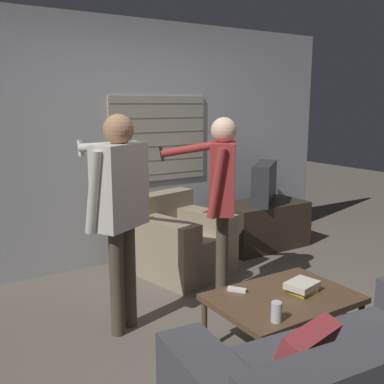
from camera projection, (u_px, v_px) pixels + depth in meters
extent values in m
plane|color=#665B51|center=(251.00, 336.00, 3.33)|extent=(16.00, 16.00, 0.00)
cube|color=#ADB2B7|center=(132.00, 143.00, 4.77)|extent=(5.20, 0.06, 2.55)
cube|color=#A8A393|center=(159.00, 139.00, 4.89)|extent=(1.15, 0.02, 0.92)
cube|color=gray|center=(160.00, 174.00, 4.95)|extent=(1.13, 0.00, 0.01)
cube|color=gray|center=(160.00, 160.00, 4.92)|extent=(1.13, 0.00, 0.01)
cube|color=gray|center=(159.00, 146.00, 4.89)|extent=(1.13, 0.00, 0.01)
cube|color=gray|center=(159.00, 132.00, 4.86)|extent=(1.13, 0.00, 0.01)
cube|color=gray|center=(159.00, 118.00, 4.83)|extent=(1.13, 0.00, 0.01)
cube|color=gray|center=(159.00, 103.00, 4.80)|extent=(1.13, 0.00, 0.01)
cube|color=#9E3338|center=(301.00, 360.00, 2.09)|extent=(0.40, 0.29, 0.37)
cube|color=gray|center=(182.00, 253.00, 4.52)|extent=(0.94, 0.99, 0.42)
cube|color=gray|center=(161.00, 210.00, 4.67)|extent=(0.79, 0.37, 0.36)
cube|color=gray|center=(200.00, 219.00, 4.65)|extent=(0.43, 0.87, 0.19)
cube|color=gray|center=(162.00, 229.00, 4.28)|extent=(0.43, 0.87, 0.19)
cube|color=brown|center=(283.00, 299.00, 3.03)|extent=(0.96, 0.67, 0.04)
cylinder|color=brown|center=(204.00, 326.00, 3.09)|extent=(0.04, 0.04, 0.38)
cylinder|color=brown|center=(297.00, 297.00, 3.54)|extent=(0.04, 0.04, 0.38)
cylinder|color=brown|center=(261.00, 368.00, 2.59)|extent=(0.04, 0.04, 0.38)
cylinder|color=brown|center=(360.00, 328.00, 3.05)|extent=(0.04, 0.04, 0.38)
cube|color=#33281E|center=(263.00, 225.00, 5.35)|extent=(1.03, 0.56, 0.54)
cube|color=#2D2D33|center=(264.00, 183.00, 5.25)|extent=(0.67, 0.62, 0.47)
cube|color=black|center=(256.00, 183.00, 5.28)|extent=(0.47, 0.41, 0.39)
cylinder|color=#4C4233|center=(117.00, 283.00, 3.28)|extent=(0.10, 0.10, 0.81)
cylinder|color=#4C4233|center=(129.00, 276.00, 3.41)|extent=(0.10, 0.10, 0.81)
cube|color=beige|center=(120.00, 186.00, 3.21)|extent=(0.48, 0.39, 0.61)
sphere|color=#A87A56|center=(118.00, 129.00, 3.13)|extent=(0.22, 0.22, 0.22)
cylinder|color=beige|center=(93.00, 193.00, 3.02)|extent=(0.14, 0.17, 0.58)
cylinder|color=beige|center=(109.00, 147.00, 3.50)|extent=(0.35, 0.54, 0.12)
cube|color=white|center=(81.00, 148.00, 3.64)|extent=(0.05, 0.05, 0.13)
cylinder|color=#4C4233|center=(222.00, 259.00, 3.80)|extent=(0.10, 0.10, 0.79)
cylinder|color=#4C4233|center=(222.00, 254.00, 3.94)|extent=(0.10, 0.10, 0.79)
cube|color=maroon|center=(223.00, 178.00, 3.74)|extent=(0.40, 0.44, 0.59)
sphere|color=beige|center=(224.00, 130.00, 3.66)|extent=(0.21, 0.21, 0.21)
cylinder|color=maroon|center=(217.00, 184.00, 3.53)|extent=(0.16, 0.15, 0.57)
cylinder|color=maroon|center=(193.00, 149.00, 3.94)|extent=(0.49, 0.40, 0.16)
cube|color=black|center=(162.00, 154.00, 3.98)|extent=(0.06, 0.06, 0.13)
cube|color=gold|center=(301.00, 290.00, 3.08)|extent=(0.18, 0.18, 0.03)
cube|color=beige|center=(302.00, 285.00, 3.07)|extent=(0.25, 0.21, 0.04)
cylinder|color=silver|center=(276.00, 312.00, 2.66)|extent=(0.07, 0.07, 0.12)
cylinder|color=silver|center=(277.00, 302.00, 2.64)|extent=(0.06, 0.06, 0.00)
cube|color=white|center=(237.00, 290.00, 3.09)|extent=(0.11, 0.13, 0.02)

